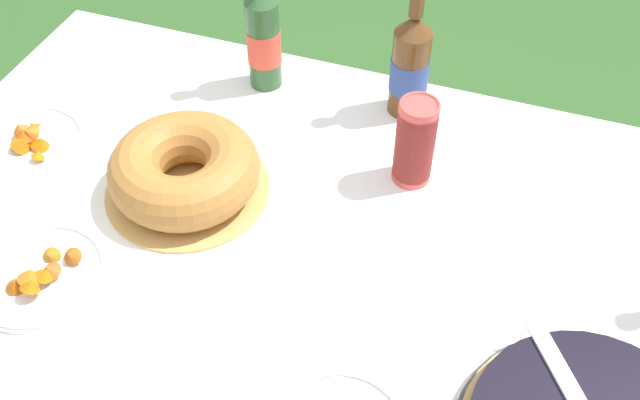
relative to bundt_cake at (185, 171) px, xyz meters
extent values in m
cube|color=#A87A47|center=(0.29, -0.03, -0.07)|extent=(1.63, 0.98, 0.03)
cylinder|color=#A87A47|center=(-0.46, 0.39, -0.43)|extent=(0.06, 0.06, 0.68)
cube|color=white|center=(0.29, -0.03, -0.05)|extent=(1.64, 0.99, 0.00)
cube|color=white|center=(0.29, 0.46, -0.11)|extent=(1.64, 0.01, 0.10)
cube|color=silver|center=(0.69, -0.20, 0.01)|extent=(0.13, 0.17, 0.00)
cylinder|color=tan|center=(0.00, 0.00, -0.05)|extent=(0.30, 0.30, 0.01)
torus|color=#AD7033|center=(0.00, 0.00, 0.00)|extent=(0.27, 0.27, 0.10)
cylinder|color=#E04C47|center=(0.38, 0.17, 0.00)|extent=(0.07, 0.07, 0.09)
cylinder|color=#E04C47|center=(0.38, 0.17, 0.01)|extent=(0.07, 0.07, 0.09)
cylinder|color=#E04C47|center=(0.38, 0.17, 0.02)|extent=(0.07, 0.07, 0.09)
cylinder|color=#E04C47|center=(0.38, 0.17, 0.03)|extent=(0.07, 0.07, 0.09)
cylinder|color=#E04C47|center=(0.38, 0.17, 0.05)|extent=(0.07, 0.07, 0.09)
cylinder|color=#E04C47|center=(0.38, 0.17, 0.06)|extent=(0.07, 0.07, 0.09)
cylinder|color=#E04C47|center=(0.38, 0.17, 0.07)|extent=(0.07, 0.07, 0.09)
torus|color=#E04C47|center=(0.38, 0.17, 0.12)|extent=(0.07, 0.07, 0.01)
cylinder|color=#2D562D|center=(0.01, 0.35, 0.05)|extent=(0.07, 0.07, 0.20)
cylinder|color=#E54C38|center=(0.01, 0.35, 0.04)|extent=(0.07, 0.07, 0.07)
cylinder|color=brown|center=(0.32, 0.36, 0.04)|extent=(0.08, 0.08, 0.19)
cylinder|color=#334C93|center=(0.32, 0.36, 0.04)|extent=(0.08, 0.08, 0.07)
cone|color=brown|center=(0.32, 0.36, 0.15)|extent=(0.08, 0.08, 0.04)
cylinder|color=brown|center=(0.32, 0.36, 0.20)|extent=(0.03, 0.03, 0.06)
cylinder|color=white|center=(-0.35, 0.00, -0.05)|extent=(0.23, 0.23, 0.01)
torus|color=white|center=(-0.35, 0.00, -0.04)|extent=(0.22, 0.22, 0.01)
cone|color=#CE710B|center=(-0.30, -0.03, -0.03)|extent=(0.04, 0.04, 0.03)
cone|color=#C56117|center=(-0.34, 0.01, -0.01)|extent=(0.04, 0.05, 0.04)
cone|color=#BA4A0B|center=(-0.35, 0.00, -0.02)|extent=(0.05, 0.05, 0.03)
cone|color=#C2661C|center=(-0.36, -0.01, -0.03)|extent=(0.05, 0.05, 0.03)
cone|color=#B95516|center=(-0.35, 0.00, -0.02)|extent=(0.03, 0.04, 0.03)
cone|color=#D0600B|center=(-0.31, 0.00, -0.03)|extent=(0.06, 0.06, 0.04)
cone|color=#BC6E1A|center=(-0.35, 0.04, -0.02)|extent=(0.04, 0.04, 0.04)
cone|color=#C36620|center=(-0.36, 0.01, -0.02)|extent=(0.05, 0.05, 0.02)
cone|color=#C26D11|center=(-0.34, -0.02, -0.02)|extent=(0.05, 0.04, 0.04)
cylinder|color=white|center=(-0.14, -0.26, -0.05)|extent=(0.22, 0.22, 0.01)
torus|color=white|center=(-0.14, -0.26, -0.04)|extent=(0.22, 0.22, 0.01)
cone|color=#B6581F|center=(-0.12, -0.26, -0.02)|extent=(0.05, 0.05, 0.03)
cone|color=#A95415|center=(-0.10, -0.22, -0.02)|extent=(0.04, 0.04, 0.03)
cone|color=#AD6A19|center=(-0.14, -0.23, -0.03)|extent=(0.05, 0.05, 0.04)
cone|color=#CA6D0D|center=(-0.12, -0.27, -0.02)|extent=(0.04, 0.05, 0.03)
cone|color=orange|center=(-0.13, -0.28, -0.01)|extent=(0.05, 0.05, 0.04)
cone|color=#A84F0C|center=(-0.16, -0.30, -0.03)|extent=(0.04, 0.04, 0.02)
cone|color=#B85D0B|center=(-0.12, -0.30, -0.01)|extent=(0.04, 0.04, 0.04)
camera|label=1|loc=(0.53, -0.78, 0.90)|focal=40.00mm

